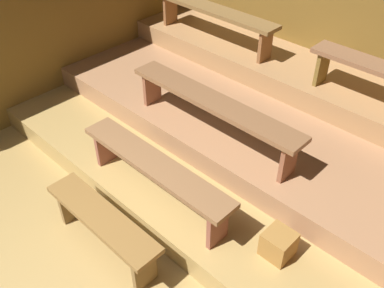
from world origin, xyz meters
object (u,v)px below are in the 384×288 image
Objects in this scene: wooden_crate_lower at (278,244)px; bench_floor_center at (103,223)px; bench_upper_left at (214,14)px; bench_lower_center at (155,169)px; bench_middle_center at (213,106)px.

bench_floor_center is at bearing -145.36° from wooden_crate_lower.
bench_upper_left is 7.88× the size of wooden_crate_lower.
bench_lower_center is 0.97m from bench_middle_center.
bench_floor_center is 0.63× the size of bench_middle_center.
bench_middle_center reaches higher than wooden_crate_lower.
wooden_crate_lower is (1.33, 0.28, -0.26)m from bench_lower_center.
bench_lower_center is 1.38m from wooden_crate_lower.
bench_middle_center is 8.67× the size of wooden_crate_lower.
bench_upper_left is at bearing 141.86° from wooden_crate_lower.
bench_upper_left is at bearing 131.43° from bench_middle_center.
bench_middle_center is at bearing 91.37° from bench_floor_center.
bench_lower_center is 7.37× the size of wooden_crate_lower.
bench_lower_center is at bearing -168.17° from wooden_crate_lower.
bench_middle_center is at bearing 94.35° from bench_lower_center.
bench_middle_center is (-0.04, 1.59, 0.56)m from bench_floor_center.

